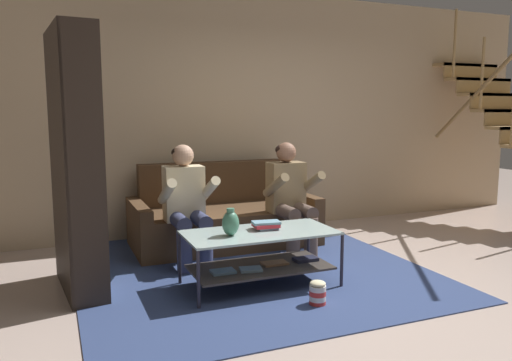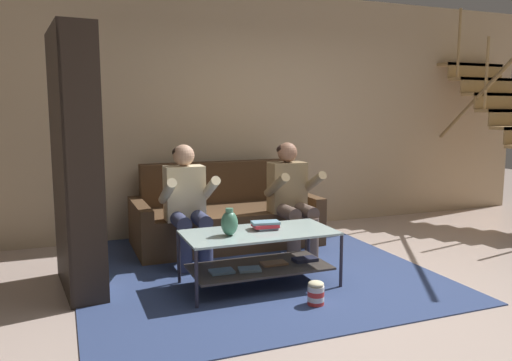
% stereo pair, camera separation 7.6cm
% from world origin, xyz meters
% --- Properties ---
extents(ground, '(16.80, 16.80, 0.00)m').
position_xyz_m(ground, '(0.00, 0.00, 0.00)').
color(ground, '#BFA89C').
extents(back_partition, '(8.40, 0.12, 2.90)m').
position_xyz_m(back_partition, '(0.00, 2.46, 1.45)').
color(back_partition, tan).
rests_on(back_partition, ground).
extents(couch, '(1.99, 0.97, 0.89)m').
position_xyz_m(couch, '(-0.57, 1.85, 0.28)').
color(couch, '#4F3722').
rests_on(couch, ground).
extents(person_seated_left, '(0.50, 0.58, 1.15)m').
position_xyz_m(person_seated_left, '(-1.13, 1.27, 0.63)').
color(person_seated_left, '#393F63').
rests_on(person_seated_left, ground).
extents(person_seated_right, '(0.50, 0.58, 1.15)m').
position_xyz_m(person_seated_right, '(-0.02, 1.27, 0.62)').
color(person_seated_right, brown).
rests_on(person_seated_right, ground).
extents(coffee_table, '(1.27, 0.62, 0.47)m').
position_xyz_m(coffee_table, '(-0.71, 0.42, 0.31)').
color(coffee_table, '#A9C5C2').
rests_on(coffee_table, ground).
extents(area_rug, '(3.09, 3.36, 0.01)m').
position_xyz_m(area_rug, '(-0.64, 1.00, 0.01)').
color(area_rug, navy).
rests_on(area_rug, ground).
extents(vase, '(0.14, 0.14, 0.22)m').
position_xyz_m(vase, '(-0.99, 0.39, 0.58)').
color(vase, '#427C62').
rests_on(vase, coffee_table).
extents(book_stack, '(0.25, 0.19, 0.07)m').
position_xyz_m(book_stack, '(-0.64, 0.48, 0.51)').
color(book_stack, '#7890AB').
rests_on(book_stack, coffee_table).
extents(bookshelf, '(0.38, 0.98, 2.12)m').
position_xyz_m(bookshelf, '(-2.16, 0.89, 0.86)').
color(bookshelf, '#2B221B').
rests_on(bookshelf, ground).
extents(popcorn_tub, '(0.13, 0.13, 0.20)m').
position_xyz_m(popcorn_tub, '(-0.48, -0.14, 0.10)').
color(popcorn_tub, red).
rests_on(popcorn_tub, ground).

